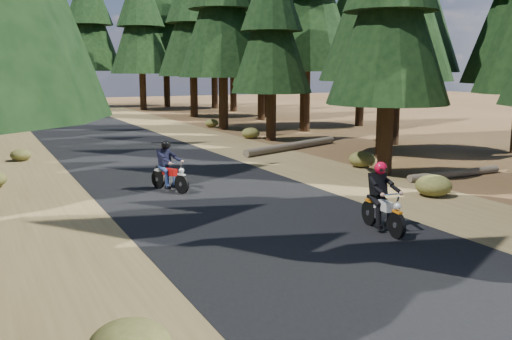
{
  "coord_description": "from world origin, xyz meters",
  "views": [
    {
      "loc": [
        -5.59,
        -9.87,
        3.34
      ],
      "look_at": [
        0.0,
        1.5,
        1.1
      ],
      "focal_mm": 40.0,
      "sensor_mm": 36.0,
      "label": 1
    }
  ],
  "objects": [
    {
      "name": "road",
      "position": [
        0.0,
        5.0,
        0.01
      ],
      "size": [
        6.0,
        100.0,
        0.01
      ],
      "primitive_type": "cube",
      "color": "black",
      "rests_on": "ground"
    },
    {
      "name": "log_near",
      "position": [
        6.27,
        10.79,
        0.16
      ],
      "size": [
        5.5,
        2.54,
        0.32
      ],
      "primitive_type": "cylinder",
      "rotation": [
        0.0,
        1.57,
        0.4
      ],
      "color": "#4C4233",
      "rests_on": "ground"
    },
    {
      "name": "ground",
      "position": [
        0.0,
        0.0,
        0.0
      ],
      "size": [
        120.0,
        120.0,
        0.0
      ],
      "primitive_type": "plane",
      "color": "#4B321A",
      "rests_on": "ground"
    },
    {
      "name": "shoulder_r",
      "position": [
        4.6,
        5.0,
        0.0
      ],
      "size": [
        3.2,
        100.0,
        0.01
      ],
      "primitive_type": "cube",
      "color": "brown",
      "rests_on": "ground"
    },
    {
      "name": "shoulder_l",
      "position": [
        -4.6,
        5.0,
        0.0
      ],
      "size": [
        3.2,
        100.0,
        0.01
      ],
      "primitive_type": "cube",
      "color": "brown",
      "rests_on": "ground"
    },
    {
      "name": "log_far",
      "position": [
        7.74,
        3.12,
        0.12
      ],
      "size": [
        3.72,
        0.32,
        0.24
      ],
      "primitive_type": "cylinder",
      "rotation": [
        0.0,
        1.57,
        0.02
      ],
      "color": "#4C4233",
      "rests_on": "ground"
    },
    {
      "name": "rider_lead",
      "position": [
        1.84,
        -0.73,
        0.49
      ],
      "size": [
        0.68,
        1.67,
        1.45
      ],
      "rotation": [
        0.0,
        0.0,
        3.02
      ],
      "color": "beige",
      "rests_on": "road"
    },
    {
      "name": "rider_follow",
      "position": [
        -0.9,
        5.09,
        0.47
      ],
      "size": [
        1.01,
        1.64,
        1.4
      ],
      "rotation": [
        0.0,
        0.0,
        3.51
      ],
      "color": "#A30C0A",
      "rests_on": "road"
    },
    {
      "name": "understory_shrubs",
      "position": [
        1.63,
        4.62,
        0.26
      ],
      "size": [
        13.74,
        30.59,
        0.58
      ],
      "color": "#474C1E",
      "rests_on": "ground"
    }
  ]
}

